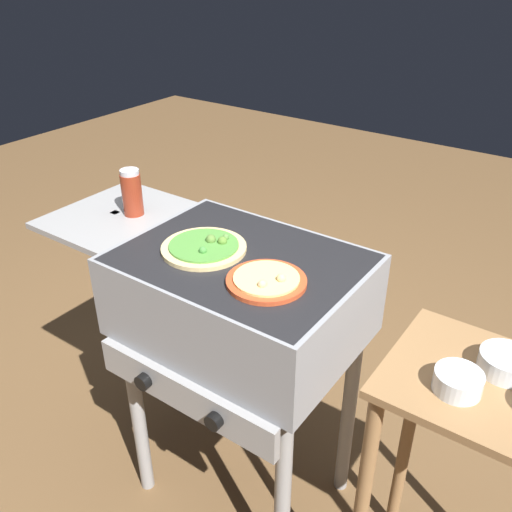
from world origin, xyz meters
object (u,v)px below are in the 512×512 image
Objects in this scene: grill at (236,302)px; sauce_jar at (132,193)px; topping_bowl_far at (506,364)px; topping_bowl_middle at (458,382)px; prep_table at (471,461)px; pizza_cheese at (267,281)px; pizza_veggie at (204,247)px.

sauce_jar is at bearing 175.65° from grill.
topping_bowl_far is 0.13m from topping_bowl_middle.
sauce_jar is 1.15m from prep_table.
prep_table is at bearing 47.57° from topping_bowl_middle.
pizza_cheese is 0.56m from topping_bowl_far.
sauce_jar is (-0.32, 0.05, 0.06)m from pizza_veggie.
prep_table is (0.76, 0.02, -0.34)m from pizza_veggie.
prep_table is at bearing 1.85° from pizza_veggie.
pizza_cheese is 0.86× the size of pizza_veggie.
sauce_jar is 1.04m from topping_bowl_middle.
grill is 0.46m from sauce_jar.
pizza_cheese is 0.23m from pizza_veggie.
pizza_veggie is (-0.09, -0.02, 0.15)m from grill.
pizza_veggie is 1.62× the size of sauce_jar.
pizza_veggie is at bearing -178.15° from prep_table.
sauce_jar is 0.17× the size of prep_table.
grill is 9.58× the size of topping_bowl_middle.
topping_bowl_middle is at bearing -132.43° from prep_table.
grill is 1.18× the size of prep_table.
grill is 6.76× the size of sauce_jar.
topping_bowl_far is (0.68, 0.06, 0.08)m from grill.
pizza_veggie is 2.29× the size of topping_bowl_middle.
grill is 0.18m from pizza_veggie.
pizza_cheese is at bearing -23.70° from grill.
pizza_veggie is 2.00× the size of topping_bowl_far.
sauce_jar reaches higher than grill.
pizza_cheese is 1.39× the size of sauce_jar.
grill is 8.38× the size of topping_bowl_far.
prep_table is 0.27m from topping_bowl_far.
prep_table is at bearing 0.37° from grill.
topping_bowl_far is at bearing 1.41° from sauce_jar.
topping_bowl_middle is (1.03, -0.09, -0.14)m from sauce_jar.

